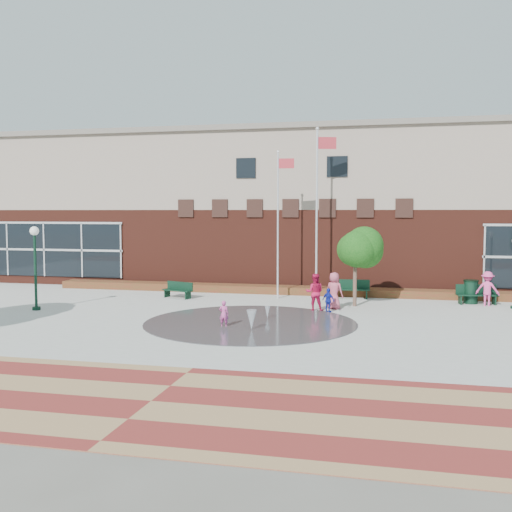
% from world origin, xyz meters
% --- Properties ---
extents(ground, '(120.00, 120.00, 0.00)m').
position_xyz_m(ground, '(0.00, 0.00, 0.00)').
color(ground, '#666056').
rests_on(ground, ground).
extents(plaza_concrete, '(46.00, 18.00, 0.01)m').
position_xyz_m(plaza_concrete, '(0.00, 4.00, 0.00)').
color(plaza_concrete, '#A8A8A0').
rests_on(plaza_concrete, ground).
extents(paver_band, '(46.00, 6.00, 0.01)m').
position_xyz_m(paver_band, '(0.00, -7.00, 0.00)').
color(paver_band, maroon).
rests_on(paver_band, ground).
extents(splash_pad, '(8.40, 8.40, 0.01)m').
position_xyz_m(splash_pad, '(0.00, 3.00, 0.00)').
color(splash_pad, '#383A3D').
rests_on(splash_pad, ground).
extents(library_building, '(44.40, 10.40, 9.20)m').
position_xyz_m(library_building, '(0.00, 17.48, 4.64)').
color(library_building, '#542218').
rests_on(library_building, ground).
extents(flower_bed, '(26.00, 1.20, 0.40)m').
position_xyz_m(flower_bed, '(0.00, 11.60, 0.00)').
color(flower_bed, maroon).
rests_on(flower_bed, ground).
extents(flagpole_left, '(0.87, 0.15, 7.45)m').
position_xyz_m(flagpole_left, '(-0.15, 9.80, 4.15)').
color(flagpole_left, white).
rests_on(flagpole_left, ground).
extents(flagpole_right, '(1.02, 0.42, 8.66)m').
position_xyz_m(flagpole_right, '(1.70, 10.65, 4.84)').
color(flagpole_right, white).
rests_on(flagpole_right, ground).
extents(lamp_left, '(0.40, 0.40, 3.75)m').
position_xyz_m(lamp_left, '(-10.05, 3.90, 2.33)').
color(lamp_left, black).
rests_on(lamp_left, ground).
extents(bench_left, '(1.72, 1.02, 0.84)m').
position_xyz_m(bench_left, '(-5.18, 8.79, 0.27)').
color(bench_left, black).
rests_on(bench_left, ground).
extents(bench_mid, '(1.94, 0.66, 0.96)m').
position_xyz_m(bench_mid, '(3.41, 10.67, 0.31)').
color(bench_mid, black).
rests_on(bench_mid, ground).
extents(bench_right, '(1.95, 0.80, 0.95)m').
position_xyz_m(bench_right, '(9.38, 9.98, 0.31)').
color(bench_right, black).
rests_on(bench_right, ground).
extents(trash_can, '(0.70, 0.70, 1.15)m').
position_xyz_m(trash_can, '(9.12, 10.20, 0.58)').
color(trash_can, black).
rests_on(trash_can, ground).
extents(tree_mid, '(2.50, 2.50, 4.21)m').
position_xyz_m(tree_mid, '(3.76, 8.16, 3.07)').
color(tree_mid, '#4E372C').
rests_on(tree_mid, ground).
extents(water_jet_a, '(0.38, 0.38, 0.73)m').
position_xyz_m(water_jet_a, '(0.37, 1.63, 0.00)').
color(water_jet_a, white).
rests_on(water_jet_a, ground).
extents(water_jet_b, '(0.22, 0.22, 0.50)m').
position_xyz_m(water_jet_b, '(0.46, 4.09, 0.00)').
color(water_jet_b, white).
rests_on(water_jet_b, ground).
extents(child_splash, '(0.37, 0.25, 1.02)m').
position_xyz_m(child_splash, '(-0.82, 2.04, 0.51)').
color(child_splash, '#C2448E').
rests_on(child_splash, ground).
extents(adult_red, '(0.85, 0.69, 1.67)m').
position_xyz_m(adult_red, '(2.10, 6.55, 0.83)').
color(adult_red, '#BD1541').
rests_on(adult_red, ground).
extents(adult_pink, '(0.96, 0.80, 1.68)m').
position_xyz_m(adult_pink, '(2.90, 7.15, 0.84)').
color(adult_pink, '#C04F67').
rests_on(adult_pink, ground).
extents(child_blue, '(0.67, 0.55, 1.07)m').
position_xyz_m(child_blue, '(2.74, 6.23, 0.54)').
color(child_blue, '#1523A2').
rests_on(child_blue, ground).
extents(person_bench, '(1.18, 0.89, 1.63)m').
position_xyz_m(person_bench, '(9.79, 9.65, 0.81)').
color(person_bench, '#E84491').
rests_on(person_bench, ground).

